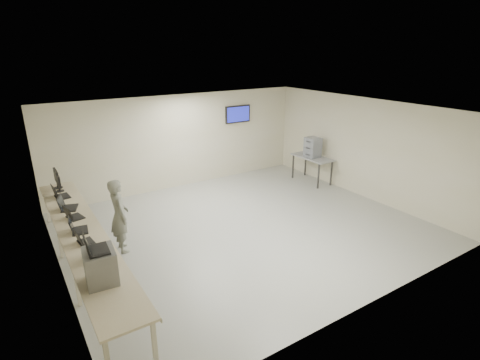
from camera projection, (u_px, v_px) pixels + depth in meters
room at (245, 171)px, 8.58m from camera, size 8.01×7.01×2.81m
workbench at (82, 235)px, 6.88m from camera, size 0.76×6.00×0.90m
equipment_box at (100, 266)px, 5.31m from camera, size 0.47×0.52×0.50m
laptop_on_box at (93, 247)px, 5.17m from camera, size 0.34×0.40×0.30m
laptop_0 at (94, 254)px, 5.96m from camera, size 0.32×0.39×0.29m
laptop_1 at (83, 240)px, 6.42m from camera, size 0.30×0.34×0.25m
laptop_2 at (76, 228)px, 6.81m from camera, size 0.36×0.41×0.29m
laptop_3 at (72, 215)px, 7.36m from camera, size 0.36×0.40×0.27m
laptop_4 at (66, 206)px, 7.76m from camera, size 0.45×0.47×0.31m
laptop_5 at (59, 194)px, 8.37m from camera, size 0.35×0.41×0.30m
monitor_near at (58, 181)px, 8.67m from camera, size 0.19×0.42×0.41m
monitor_far at (56, 177)px, 8.87m from camera, size 0.21×0.46×0.46m
soldier at (119, 216)px, 7.75m from camera, size 0.40×0.59×1.59m
side_table at (312, 159)px, 11.81m from camera, size 0.64×1.38×0.83m
storage_bins at (313, 147)px, 11.67m from camera, size 0.39×0.43×0.62m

